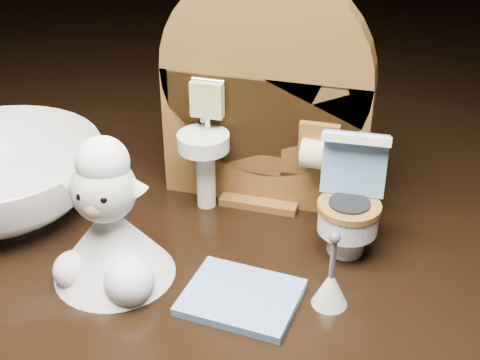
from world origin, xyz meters
name	(u,v)px	position (x,y,z in m)	size (l,w,h in m)	color
backdrop_panel	(263,106)	(0.00, 0.06, 0.07)	(0.13, 0.05, 0.15)	brown
toy_toilet	(350,207)	(0.06, 0.03, 0.03)	(0.04, 0.05, 0.07)	white
bath_mat	(241,297)	(0.01, -0.04, 0.00)	(0.06, 0.05, 0.00)	#6791BD
toilet_brush	(331,286)	(0.06, -0.03, 0.01)	(0.02, 0.02, 0.04)	white
plush_lamb	(110,231)	(-0.06, -0.04, 0.03)	(0.07, 0.07, 0.09)	white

